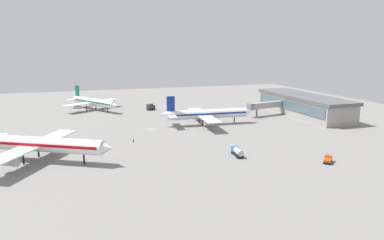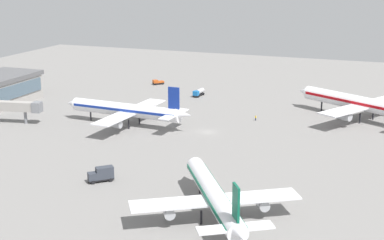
% 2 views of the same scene
% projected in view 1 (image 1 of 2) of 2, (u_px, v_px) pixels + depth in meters
% --- Properties ---
extents(ground, '(288.00, 288.00, 0.00)m').
position_uv_depth(ground, '(151.00, 130.00, 140.35)').
color(ground, gray).
extents(terminal_building, '(58.67, 17.37, 9.96)m').
position_uv_depth(terminal_building, '(303.00, 105.00, 170.26)').
color(terminal_building, '#9E9993').
rests_on(terminal_building, ground).
extents(airplane_at_gate, '(35.43, 29.79, 12.19)m').
position_uv_depth(airplane_at_gate, '(93.00, 102.00, 183.48)').
color(airplane_at_gate, white).
rests_on(airplane_at_gate, ground).
extents(airplane_taxiing, '(35.76, 42.77, 14.31)m').
position_uv_depth(airplane_taxiing, '(38.00, 144.00, 100.09)').
color(airplane_taxiing, white).
rests_on(airplane_taxiing, ground).
extents(airplane_distant, '(34.09, 42.45, 12.91)m').
position_uv_depth(airplane_distant, '(206.00, 114.00, 148.45)').
color(airplane_distant, white).
rests_on(airplane_distant, ground).
extents(pushback_tractor, '(4.50, 4.40, 1.90)m').
position_uv_depth(pushback_tractor, '(328.00, 159.00, 99.92)').
color(pushback_tractor, black).
rests_on(pushback_tractor, ground).
extents(fuel_truck, '(6.44, 2.64, 2.50)m').
position_uv_depth(fuel_truck, '(237.00, 151.00, 105.86)').
color(fuel_truck, black).
rests_on(fuel_truck, ground).
extents(catering_truck, '(5.21, 5.39, 3.30)m').
position_uv_depth(catering_truck, '(151.00, 107.00, 184.46)').
color(catering_truck, black).
rests_on(catering_truck, ground).
extents(ground_crew_worker, '(0.56, 0.48, 1.67)m').
position_uv_depth(ground_crew_worker, '(133.00, 140.00, 121.44)').
color(ground_crew_worker, '#1E2338').
rests_on(ground_crew_worker, ground).
extents(jet_bridge, '(7.33, 21.68, 6.74)m').
position_uv_depth(jet_bridge, '(265.00, 105.00, 168.24)').
color(jet_bridge, '#9E9993').
rests_on(jet_bridge, ground).
extents(safety_cone_near_gate, '(0.44, 0.44, 0.60)m').
position_uv_depth(safety_cone_near_gate, '(195.00, 103.00, 205.83)').
color(safety_cone_near_gate, '#EA590C').
rests_on(safety_cone_near_gate, ground).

